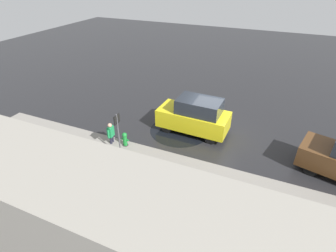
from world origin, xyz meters
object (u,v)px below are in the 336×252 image
Objects in this scene: pedestrian at (111,132)px; sign_post at (118,130)px; moving_hatchback at (195,116)px; fire_hydrant at (125,139)px.

sign_post is at bearing 142.88° from pedestrian.
pedestrian is at bearing 37.83° from moving_hatchback.
moving_hatchback is 4.63m from pedestrian.
fire_hydrant is 0.33× the size of sign_post.
moving_hatchback is at bearing -125.19° from sign_post.
moving_hatchback is at bearing -136.05° from fire_hydrant.
fire_hydrant is (2.86, 2.76, -0.63)m from moving_hatchback.
fire_hydrant is 0.66× the size of pedestrian.
fire_hydrant is at bearing -71.95° from sign_post.
pedestrian is 0.51× the size of sign_post.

